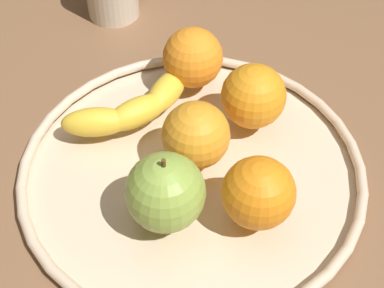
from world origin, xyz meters
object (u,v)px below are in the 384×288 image
Objects in this scene: fruit_bowl at (192,167)px; banana at (136,107)px; apple at (165,192)px; orange_front_left at (197,136)px; orange_back_right at (253,96)px; orange_back_left at (193,58)px; orange_center at (259,193)px.

banana is (2.02, 9.61, 2.60)cm from fruit_bowl.
apple is (-7.51, -2.08, 4.92)cm from fruit_bowl.
apple is at bearing -167.06° from orange_front_left.
orange_back_right is 9.04cm from orange_front_left.
orange_front_left is at bearing -76.02° from banana.
apple is 21.35cm from orange_back_left.
banana is at bearing 169.43° from orange_back_left.
apple reaches higher than orange_back_left.
orange_center is at bearing -147.15° from orange_back_right.
apple is 9.18cm from orange_center.
apple is (-9.53, -11.69, 2.32)cm from banana.
orange_back_left is (18.90, 9.94, -0.26)cm from apple.
apple is 1.16× the size of orange_back_right.
orange_front_left is at bearing 73.07° from orange_center.
banana is 19.63cm from orange_center.
orange_back_right is 1.01× the size of orange_back_left.
orange_front_left is (0.74, -0.18, 4.64)cm from fruit_bowl.
apple reaches higher than fruit_bowl.
orange_back_left is (9.37, -1.75, 2.06)cm from banana.
orange_back_right and orange_back_left have the same top height.
apple is at bearing -164.55° from fruit_bowl.
fruit_bowl is 2.23× the size of banana.
orange_front_left is 13.34cm from orange_back_left.
orange_back_left is at bearing 37.06° from orange_front_left.
orange_back_left reaches higher than orange_center.
orange_center is at bearing -53.81° from apple.
orange_center reaches higher than banana.
orange_front_left is (2.83, 9.30, 0.04)cm from orange_center.
orange_back_right reaches higher than orange_front_left.
orange_back_left is (13.48, 17.34, 0.07)cm from orange_center.
orange_back_left is (1.78, 9.79, -0.03)cm from orange_back_right.
apple is 17.13cm from orange_back_right.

